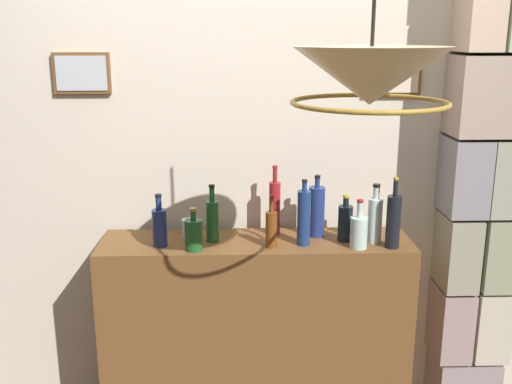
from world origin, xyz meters
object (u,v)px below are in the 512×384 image
(liquor_bottle_vermouth, at_px, (194,234))
(liquor_bottle_rum, at_px, (271,228))
(liquor_bottle_vodka, at_px, (393,221))
(glass_tumbler_rocks, at_px, (190,228))
(liquor_bottle_port, at_px, (359,231))
(liquor_bottle_bourbon, at_px, (160,226))
(pendant_lamp, at_px, (370,78))
(liquor_bottle_whiskey, at_px, (345,222))
(liquor_bottle_gin, at_px, (212,219))
(liquor_bottle_amaro, at_px, (375,219))
(liquor_bottle_brandy, at_px, (317,211))
(liquor_bottle_rye, at_px, (304,217))
(liquor_bottle_sherry, at_px, (275,207))

(liquor_bottle_vermouth, relative_size, liquor_bottle_rum, 0.80)
(liquor_bottle_vermouth, xyz_separation_m, liquor_bottle_vodka, (0.90, 0.01, 0.05))
(liquor_bottle_vermouth, bearing_deg, glass_tumbler_rocks, 100.51)
(liquor_bottle_port, height_order, glass_tumbler_rocks, liquor_bottle_port)
(liquor_bottle_bourbon, height_order, pendant_lamp, pendant_lamp)
(liquor_bottle_vodka, distance_m, liquor_bottle_bourbon, 1.06)
(liquor_bottle_vodka, distance_m, liquor_bottle_whiskey, 0.23)
(liquor_bottle_gin, xyz_separation_m, liquor_bottle_whiskey, (0.62, -0.01, -0.02))
(liquor_bottle_vermouth, relative_size, liquor_bottle_port, 0.87)
(liquor_bottle_amaro, xyz_separation_m, liquor_bottle_bourbon, (-0.99, -0.02, -0.02))
(liquor_bottle_brandy, bearing_deg, liquor_bottle_rye, -121.49)
(liquor_bottle_bourbon, distance_m, liquor_bottle_sherry, 0.56)
(glass_tumbler_rocks, bearing_deg, liquor_bottle_amaro, -6.48)
(liquor_bottle_amaro, height_order, pendant_lamp, pendant_lamp)
(liquor_bottle_whiskey, distance_m, liquor_bottle_bourbon, 0.86)
(liquor_bottle_brandy, bearing_deg, liquor_bottle_vermouth, -162.85)
(liquor_bottle_bourbon, relative_size, pendant_lamp, 0.42)
(liquor_bottle_vermouth, bearing_deg, liquor_bottle_vodka, 0.44)
(liquor_bottle_whiskey, height_order, pendant_lamp, pendant_lamp)
(liquor_bottle_amaro, distance_m, pendant_lamp, 1.00)
(liquor_bottle_vodka, relative_size, liquor_bottle_gin, 1.21)
(liquor_bottle_gin, bearing_deg, liquor_bottle_rye, -8.25)
(liquor_bottle_vodka, distance_m, pendant_lamp, 0.96)
(liquor_bottle_bourbon, distance_m, liquor_bottle_brandy, 0.74)
(liquor_bottle_brandy, bearing_deg, liquor_bottle_sherry, 169.06)
(liquor_bottle_sherry, bearing_deg, liquor_bottle_rum, -98.17)
(liquor_bottle_sherry, xyz_separation_m, liquor_bottle_port, (0.37, -0.21, -0.06))
(liquor_bottle_bourbon, distance_m, liquor_bottle_port, 0.90)
(liquor_bottle_amaro, height_order, liquor_bottle_rye, liquor_bottle_rye)
(liquor_bottle_vodka, height_order, liquor_bottle_brandy, liquor_bottle_vodka)
(liquor_bottle_vermouth, relative_size, liquor_bottle_sherry, 0.58)
(liquor_bottle_vermouth, relative_size, glass_tumbler_rocks, 2.25)
(liquor_bottle_brandy, bearing_deg, liquor_bottle_rum, -146.52)
(liquor_bottle_amaro, height_order, liquor_bottle_whiskey, liquor_bottle_amaro)
(liquor_bottle_amaro, xyz_separation_m, liquor_bottle_gin, (-0.75, 0.04, -0.01))
(liquor_bottle_rum, height_order, liquor_bottle_bourbon, same)
(liquor_bottle_rye, relative_size, liquor_bottle_rum, 1.26)
(liquor_bottle_whiskey, bearing_deg, glass_tumbler_rocks, 174.41)
(liquor_bottle_vermouth, relative_size, liquor_bottle_rye, 0.64)
(liquor_bottle_gin, height_order, liquor_bottle_port, liquor_bottle_gin)
(liquor_bottle_port, xyz_separation_m, pendant_lamp, (-0.12, -0.62, 0.73))
(liquor_bottle_whiskey, xyz_separation_m, pendant_lamp, (-0.08, -0.72, 0.72))
(liquor_bottle_amaro, bearing_deg, liquor_bottle_bourbon, -178.66)
(liquor_bottle_rum, height_order, liquor_bottle_whiskey, liquor_bottle_rum)
(liquor_bottle_rum, bearing_deg, liquor_bottle_amaro, 6.06)
(liquor_bottle_bourbon, relative_size, liquor_bottle_port, 1.08)
(glass_tumbler_rocks, distance_m, pendant_lamp, 1.28)
(liquor_bottle_rye, height_order, liquor_bottle_sherry, liquor_bottle_sherry)
(liquor_bottle_amaro, xyz_separation_m, liquor_bottle_whiskey, (-0.13, 0.03, -0.02))
(liquor_bottle_bourbon, height_order, liquor_bottle_brandy, liquor_bottle_brandy)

